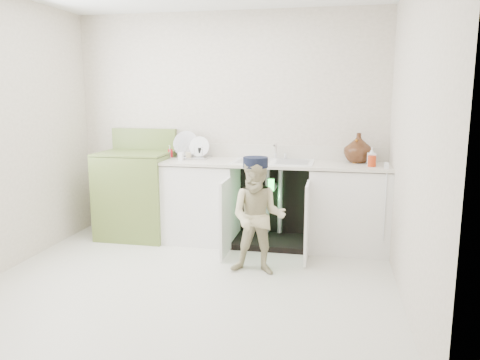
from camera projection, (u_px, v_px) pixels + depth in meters
name	position (u px, v px, depth m)	size (l,w,h in m)	color
ground	(190.00, 282.00, 4.05)	(3.50, 3.50, 0.00)	#BAB5A3
room_shell	(187.00, 138.00, 3.83)	(6.00, 5.50, 1.26)	beige
counter_run	(275.00, 201.00, 5.02)	(2.44, 1.02, 1.21)	white
avocado_stove	(136.00, 193.00, 5.30)	(0.78, 0.65, 1.21)	#5D7433
repair_worker	(258.00, 216.00, 4.17)	(0.51, 0.73, 1.06)	beige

